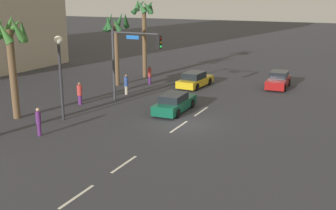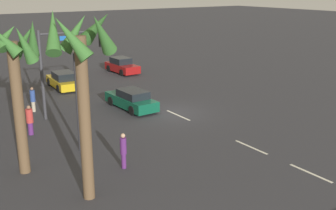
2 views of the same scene
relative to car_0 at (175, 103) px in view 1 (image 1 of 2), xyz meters
The scene contains 17 objects.
ground_plane 3.04m from the car_0, 143.94° to the right, with size 220.00×220.00×0.00m, color #333338.
lane_stripe_1 13.75m from the car_0, behind, with size 2.30×0.14×0.01m, color silver.
lane_stripe_2 10.02m from the car_0, 169.90° to the right, with size 2.32×0.14×0.01m, color silver.
lane_stripe_3 3.66m from the car_0, 150.95° to the right, with size 2.59×0.14×0.01m, color silver.
lane_stripe_4 2.02m from the car_0, 66.06° to the right, with size 2.60×0.14×0.01m, color silver.
car_0 is the anchor object (origin of this frame).
car_2 12.38m from the car_0, 24.76° to the right, with size 4.24×1.89×1.47m.
car_3 8.57m from the car_0, 12.16° to the left, with size 4.62×2.05×1.38m.
traffic_signal 5.38m from the car_0, 77.63° to the left, with size 0.47×4.46×5.65m.
streetlamp 8.51m from the car_0, 131.07° to the left, with size 0.56×0.56×5.64m.
pedestrian_0 9.64m from the car_0, 38.87° to the left, with size 0.46×0.46×1.73m.
pedestrian_1 9.77m from the car_0, 148.77° to the left, with size 0.32×0.32×1.73m.
pedestrian_2 6.65m from the car_0, 62.71° to the left, with size 0.43×0.43×1.71m.
pedestrian_3 7.50m from the car_0, 100.49° to the left, with size 0.50×0.50×1.74m.
palm_tree_0 11.29m from the car_0, 55.41° to the left, with size 2.46×2.83×6.80m.
palm_tree_1 14.27m from the car_0, 38.05° to the left, with size 2.42×2.64×7.90m.
palm_tree_2 11.79m from the car_0, 124.61° to the left, with size 2.55×2.47×7.00m.
Camera 1 is at (-23.68, -10.19, 8.17)m, focal length 44.05 mm.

